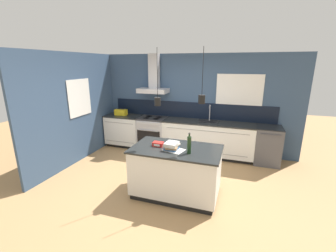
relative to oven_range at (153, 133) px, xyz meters
The scene contains 13 objects.
ground_plane 2.00m from the oven_range, 60.10° to the right, with size 16.00×16.00×0.00m, color #A87F51.
wall_back 1.32m from the oven_range, 19.07° to the left, with size 5.60×2.45×2.60m.
wall_left 1.96m from the oven_range, 145.89° to the right, with size 0.08×3.80×2.60m.
counter_run_left 0.89m from the oven_range, behind, with size 1.03×0.64×0.91m.
counter_run_sink 1.53m from the oven_range, ahead, with size 2.32×0.64×1.32m.
oven_range is the anchor object (origin of this frame).
dishwasher 2.98m from the oven_range, ahead, with size 0.58×0.65×0.91m.
kitchen_island 2.39m from the oven_range, 57.51° to the right, with size 1.57×0.93×0.91m.
bottle_on_island 2.74m from the oven_range, 54.57° to the right, with size 0.07×0.07×0.36m.
book_stack 2.48m from the oven_range, 59.72° to the right, with size 0.26×0.30×0.13m.
red_supply_box 2.28m from the oven_range, 65.03° to the right, with size 0.19×0.13×0.07m.
paper_pile 2.51m from the oven_range, 59.08° to the right, with size 0.40×0.33×0.01m.
yellow_toolbox 1.12m from the oven_range, behind, with size 0.34×0.18×0.19m.
Camera 1 is at (1.35, -3.88, 2.35)m, focal length 24.00 mm.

